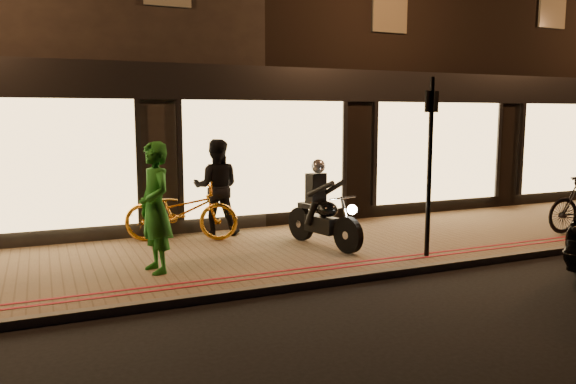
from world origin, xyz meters
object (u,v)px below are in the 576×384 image
object	(u,v)px
sign_post	(430,158)
motorcycle	(322,213)
bicycle_gold	(181,212)
person_green	(155,208)

from	to	relation	value
sign_post	motorcycle	bearing A→B (deg)	133.69
bicycle_gold	person_green	size ratio (longest dim) A/B	1.07
motorcycle	bicycle_gold	xyz separation A→B (m)	(-2.25, 1.47, -0.05)
person_green	bicycle_gold	bearing A→B (deg)	145.26
sign_post	person_green	size ratio (longest dim) A/B	1.51
motorcycle	sign_post	world-z (taller)	sign_post
motorcycle	person_green	xyz separation A→B (m)	(-3.10, -0.51, 0.38)
bicycle_gold	person_green	xyz separation A→B (m)	(-0.85, -1.98, 0.44)
sign_post	bicycle_gold	bearing A→B (deg)	141.39
sign_post	bicycle_gold	xyz separation A→B (m)	(-3.56, 2.84, -1.12)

